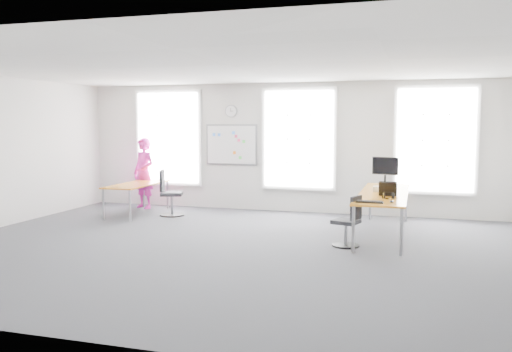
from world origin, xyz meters
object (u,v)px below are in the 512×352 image
(desk_left, at_px, (137,186))
(chair_right, at_px, (349,224))
(desk_right, at_px, (384,195))
(chair_left, at_px, (169,196))
(person, at_px, (144,173))
(headphones, at_px, (388,196))
(keyboard, at_px, (370,202))
(monitor, at_px, (385,169))

(desk_left, relative_size, chair_right, 2.20)
(desk_right, bearing_deg, chair_left, 170.81)
(desk_left, height_order, chair_left, chair_left)
(person, bearing_deg, desk_right, 6.47)
(chair_left, height_order, person, person)
(chair_left, bearing_deg, headphones, -125.70)
(person, bearing_deg, chair_right, -5.55)
(person, bearing_deg, keyboard, -5.67)
(desk_right, relative_size, chair_left, 3.16)
(desk_right, relative_size, headphones, 16.33)
(desk_left, relative_size, keyboard, 4.38)
(desk_right, distance_m, chair_left, 4.80)
(chair_left, bearing_deg, desk_right, -117.19)
(desk_right, xyz_separation_m, desk_left, (-5.53, 0.77, -0.10))
(chair_left, relative_size, keyboard, 2.36)
(desk_right, distance_m, headphones, 0.80)
(desk_left, relative_size, chair_left, 1.86)
(chair_right, xyz_separation_m, chair_left, (-4.23, 1.91, 0.07))
(chair_right, xyz_separation_m, monitor, (0.45, 2.19, 0.77))
(desk_right, relative_size, person, 1.89)
(keyboard, distance_m, headphones, 0.62)
(chair_right, bearing_deg, headphones, 139.29)
(monitor, bearing_deg, headphones, -70.71)
(keyboard, relative_size, headphones, 2.19)
(chair_right, height_order, monitor, monitor)
(chair_right, height_order, person, person)
(person, bearing_deg, desk_left, -50.69)
(headphones, bearing_deg, person, 141.31)
(desk_right, relative_size, desk_left, 1.70)
(desk_left, distance_m, chair_right, 5.39)
(chair_left, height_order, headphones, chair_left)
(desk_left, bearing_deg, chair_right, -20.83)
(desk_left, distance_m, headphones, 5.85)
(desk_left, height_order, person, person)
(person, distance_m, headphones, 6.34)
(person, height_order, keyboard, person)
(headphones, relative_size, monitor, 0.33)
(desk_left, distance_m, monitor, 5.52)
(chair_left, distance_m, headphones, 5.10)
(chair_left, bearing_deg, monitor, -104.58)
(desk_left, height_order, headphones, headphones)
(desk_right, distance_m, person, 5.99)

